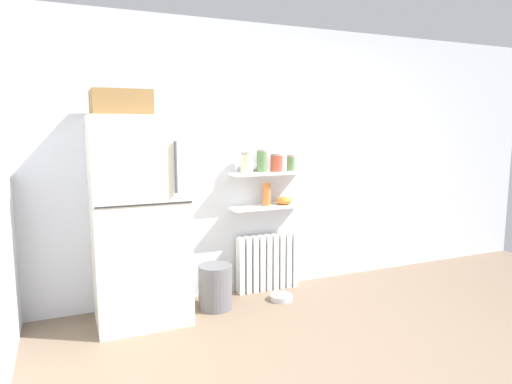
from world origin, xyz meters
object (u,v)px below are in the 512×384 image
at_px(storage_jar_1, 262,161).
at_px(storage_jar_3, 291,163).
at_px(storage_jar_0, 246,163).
at_px(shelf_bowl, 284,201).
at_px(trash_bin, 215,287).
at_px(storage_jar_2, 277,163).
at_px(vase, 266,194).
at_px(radiator, 267,262).
at_px(pet_food_bowl, 281,297).
at_px(refrigerator, 139,215).

height_order(storage_jar_1, storage_jar_3, storage_jar_1).
height_order(storage_jar_0, storage_jar_1, storage_jar_1).
xyz_separation_m(storage_jar_1, shelf_bowl, (0.24, 0.00, -0.40)).
height_order(storage_jar_0, trash_bin, storage_jar_0).
bearing_deg(trash_bin, storage_jar_2, 17.74).
distance_m(storage_jar_3, vase, 0.40).
bearing_deg(storage_jar_0, trash_bin, -150.17).
relative_size(radiator, storage_jar_2, 3.63).
xyz_separation_m(storage_jar_1, pet_food_bowl, (0.08, -0.29, -1.28)).
relative_size(vase, trash_bin, 0.55).
relative_size(storage_jar_0, storage_jar_1, 0.89).
height_order(storage_jar_0, storage_jar_3, storage_jar_0).
xyz_separation_m(refrigerator, storage_jar_0, (1.05, 0.20, 0.39)).
height_order(storage_jar_2, vase, storage_jar_2).
distance_m(vase, pet_food_bowl, 0.99).
distance_m(shelf_bowl, trash_bin, 1.09).
bearing_deg(storage_jar_1, storage_jar_2, 0.00).
bearing_deg(vase, shelf_bowl, 0.00).
bearing_deg(shelf_bowl, pet_food_bowl, -119.79).
relative_size(radiator, storage_jar_1, 2.91).
xyz_separation_m(vase, pet_food_bowl, (0.03, -0.29, -0.95)).
bearing_deg(radiator, pet_food_bowl, -90.25).
relative_size(storage_jar_1, trash_bin, 0.55).
bearing_deg(storage_jar_0, storage_jar_2, 0.00).
height_order(storage_jar_0, storage_jar_2, storage_jar_0).
bearing_deg(storage_jar_1, storage_jar_3, -0.00).
distance_m(storage_jar_2, pet_food_bowl, 1.29).
relative_size(refrigerator, shelf_bowl, 11.25).
relative_size(storage_jar_3, vase, 0.72).
relative_size(storage_jar_1, pet_food_bowl, 1.03).
relative_size(storage_jar_1, vase, 0.99).
bearing_deg(refrigerator, radiator, 10.23).
distance_m(radiator, pet_food_bowl, 0.41).
distance_m(storage_jar_1, storage_jar_3, 0.32).
relative_size(storage_jar_1, shelf_bowl, 1.29).
bearing_deg(pet_food_bowl, refrigerator, 176.20).
height_order(radiator, storage_jar_1, storage_jar_1).
bearing_deg(vase, storage_jar_3, -0.00).
height_order(storage_jar_3, vase, storage_jar_3).
xyz_separation_m(vase, trash_bin, (-0.61, -0.23, -0.77)).
bearing_deg(storage_jar_0, storage_jar_1, 0.00).
xyz_separation_m(radiator, vase, (-0.03, -0.03, 0.69)).
relative_size(radiator, storage_jar_3, 3.97).
distance_m(storage_jar_2, storage_jar_3, 0.16).
distance_m(refrigerator, trash_bin, 0.96).
distance_m(radiator, storage_jar_2, 1.00).
relative_size(storage_jar_0, storage_jar_2, 1.11).
relative_size(refrigerator, storage_jar_0, 9.80).
relative_size(storage_jar_2, storage_jar_3, 1.09).
distance_m(radiator, vase, 0.69).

